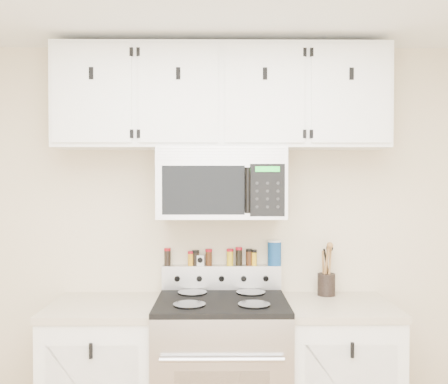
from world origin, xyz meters
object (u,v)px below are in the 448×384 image
Objects in this scene: range at (222,377)px; utensil_crock at (326,283)px; microwave at (222,183)px; salt_canister at (274,253)px.

utensil_crock reaches higher than range.
range is 1.45× the size of microwave.
range is 0.87m from utensil_crock.
microwave is at bearing 89.77° from range.
microwave is 2.36× the size of utensil_crock.
salt_canister is at bearing 168.88° from utensil_crock.
utensil_crock is 1.98× the size of salt_canister.
range is at bearing -90.23° from microwave.
salt_canister is (0.34, 0.16, -0.45)m from microwave.
utensil_crock is at bearing -11.12° from salt_canister.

